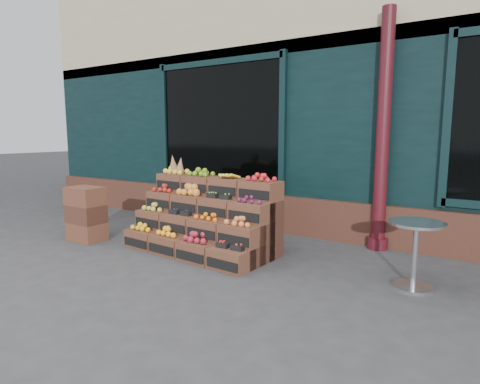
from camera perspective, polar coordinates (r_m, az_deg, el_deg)
The scene contains 6 objects.
ground at distance 4.62m, azimuth -2.71°, elevation -11.76°, with size 60.00×60.00×0.00m, color #39393B.
shop_facade at distance 9.03m, azimuth 17.03°, elevation 13.14°, with size 12.00×6.24×4.80m.
crate_display at distance 5.51m, azimuth -5.06°, elevation -4.19°, with size 2.09×1.12×1.27m.
spare_crates at distance 6.39m, azimuth -21.05°, elevation -2.91°, with size 0.54×0.37×0.80m.
bistro_table at distance 4.50m, azimuth 23.67°, elevation -7.18°, with size 0.56×0.56×0.70m.
shopkeeper at distance 7.70m, azimuth -0.61°, elevation 4.05°, with size 0.74×0.48×2.02m, color #1D6737.
Camera 1 is at (2.55, -3.52, 1.59)m, focal length 30.00 mm.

